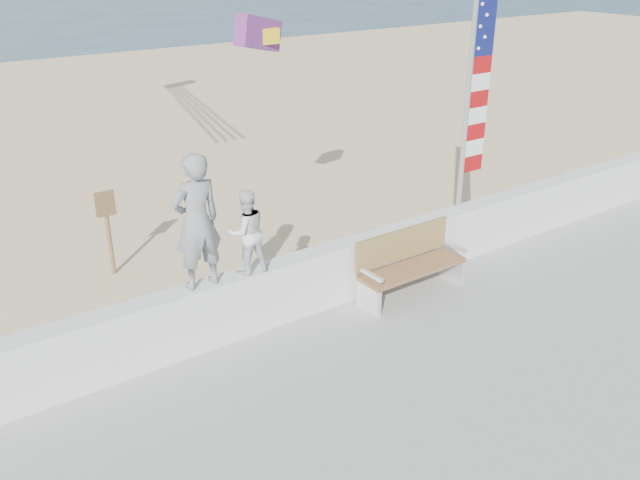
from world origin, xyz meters
The scene contains 9 objects.
ground centered at (0.00, 0.00, 0.00)m, with size 220.00×220.00×0.00m, color #304E61.
sand centered at (0.00, 9.00, 0.04)m, with size 90.00×40.00×0.08m, color beige.
seawall centered at (0.00, 2.00, 0.63)m, with size 30.00×0.35×0.90m, color silver.
adult centered at (-1.54, 2.00, 1.97)m, with size 0.65×0.43×1.78m, color gray.
child centered at (-0.85, 2.00, 1.66)m, with size 0.57×0.44×1.16m, color silver.
bench centered at (1.68, 1.55, 0.69)m, with size 1.80×0.57×1.00m.
flag centered at (3.29, 2.00, 2.99)m, with size 0.50×0.08×3.50m.
parafoil_kite centered at (0.65, 4.04, 3.88)m, with size 0.95×0.54×0.64m.
sign centered at (-1.75, 5.01, 0.94)m, with size 0.32×0.07×1.46m.
Camera 1 is at (-4.79, -5.25, 5.17)m, focal length 38.00 mm.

